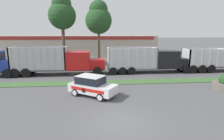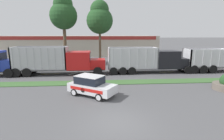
{
  "view_description": "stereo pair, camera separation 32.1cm",
  "coord_description": "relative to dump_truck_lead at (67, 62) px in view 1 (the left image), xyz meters",
  "views": [
    {
      "loc": [
        -1.35,
        -9.65,
        5.21
      ],
      "look_at": [
        0.39,
        9.41,
        1.32
      ],
      "focal_mm": 28.0,
      "sensor_mm": 36.0,
      "label": 1
    },
    {
      "loc": [
        -1.03,
        -9.68,
        5.21
      ],
      "look_at": [
        0.39,
        9.41,
        1.32
      ],
      "focal_mm": 28.0,
      "sensor_mm": 36.0,
      "label": 2
    }
  ],
  "objects": [
    {
      "name": "ground_plane",
      "position": [
        5.13,
        -13.48,
        -1.67
      ],
      "size": [
        600.0,
        600.0,
        0.0
      ],
      "primitive_type": "plane",
      "color": "#515154"
    },
    {
      "name": "centre_line_3",
      "position": [
        -2.54,
        0.38,
        -1.67
      ],
      "size": [
        2.4,
        0.14,
        0.01
      ],
      "primitive_type": "cube",
      "color": "yellow",
      "rests_on": "ground_plane"
    },
    {
      "name": "centre_line_7",
      "position": [
        19.06,
        0.38,
        -1.67
      ],
      "size": [
        2.4,
        0.14,
        0.01
      ],
      "primitive_type": "cube",
      "color": "yellow",
      "rests_on": "ground_plane"
    },
    {
      "name": "dump_truck_trail",
      "position": [
        12.19,
        0.33,
        -0.06
      ],
      "size": [
        11.79,
        2.8,
        3.51
      ],
      "color": "black",
      "rests_on": "ground_plane"
    },
    {
      "name": "centre_line_6",
      "position": [
        13.66,
        0.38,
        -1.67
      ],
      "size": [
        2.4,
        0.14,
        0.01
      ],
      "primitive_type": "cube",
      "color": "yellow",
      "rests_on": "ground_plane"
    },
    {
      "name": "centre_line_5",
      "position": [
        8.26,
        0.38,
        -1.67
      ],
      "size": [
        2.4,
        0.14,
        0.01
      ],
      "primitive_type": "cube",
      "color": "yellow",
      "rests_on": "ground_plane"
    },
    {
      "name": "rally_car",
      "position": [
        3.39,
        -8.51,
        -0.79
      ],
      "size": [
        4.42,
        3.76,
        1.78
      ],
      "color": "white",
      "rests_on": "ground_plane"
    },
    {
      "name": "grass_verge",
      "position": [
        5.13,
        -4.55,
        -1.64
      ],
      "size": [
        120.0,
        1.86,
        0.06
      ],
      "primitive_type": "cube",
      "color": "#3D6633",
      "rests_on": "ground_plane"
    },
    {
      "name": "tree_behind_centre",
      "position": [
        -1.85,
        8.36,
        7.09
      ],
      "size": [
        4.65,
        4.65,
        11.85
      ],
      "color": "brown",
      "rests_on": "ground_plane"
    },
    {
      "name": "tree_behind_left",
      "position": [
        4.29,
        6.91,
        6.23
      ],
      "size": [
        4.38,
        4.38,
        10.78
      ],
      "color": "brown",
      "rests_on": "ground_plane"
    },
    {
      "name": "store_building_backdrop",
      "position": [
        -0.41,
        24.33,
        0.78
      ],
      "size": [
        38.15,
        12.1,
        4.89
      ],
      "color": "#BCB29E",
      "rests_on": "ground_plane"
    },
    {
      "name": "centre_line_4",
      "position": [
        2.86,
        0.38,
        -1.67
      ],
      "size": [
        2.4,
        0.14,
        0.01
      ],
      "primitive_type": "cube",
      "color": "yellow",
      "rests_on": "ground_plane"
    },
    {
      "name": "centre_line_2",
      "position": [
        -7.94,
        0.38,
        -1.67
      ],
      "size": [
        2.4,
        0.14,
        0.01
      ],
      "primitive_type": "cube",
      "color": "yellow",
      "rests_on": "ground_plane"
    },
    {
      "name": "dump_truck_lead",
      "position": [
        0.0,
        0.0,
        0.0
      ],
      "size": [
        11.76,
        2.82,
        3.7
      ],
      "color": "black",
      "rests_on": "ground_plane"
    }
  ]
}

